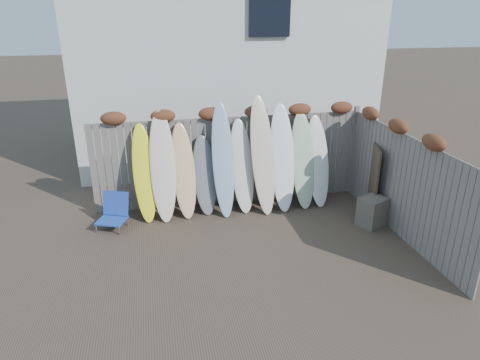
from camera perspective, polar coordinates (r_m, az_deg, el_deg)
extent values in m
plane|color=#493A2D|center=(7.93, 1.81, -9.91)|extent=(80.00, 80.00, 0.00)
cube|color=slate|center=(9.63, -1.47, 2.59)|extent=(6.00, 0.10, 2.00)
cube|color=slate|center=(10.55, 14.80, 3.87)|extent=(0.10, 0.10, 2.10)
ellipsoid|color=brown|center=(9.18, -16.54, 7.89)|extent=(0.52, 0.28, 0.28)
ellipsoid|color=brown|center=(9.15, -10.24, 8.39)|extent=(0.52, 0.28, 0.28)
ellipsoid|color=brown|center=(9.23, -3.96, 8.80)|extent=(0.52, 0.28, 0.28)
ellipsoid|color=brown|center=(9.41, 2.15, 9.10)|extent=(0.52, 0.28, 0.28)
ellipsoid|color=brown|center=(9.70, 7.97, 9.28)|extent=(0.52, 0.28, 0.28)
ellipsoid|color=brown|center=(10.08, 13.41, 9.37)|extent=(0.52, 0.28, 0.28)
cube|color=slate|center=(8.78, 20.98, -0.87)|extent=(0.10, 4.40, 2.00)
ellipsoid|color=brown|center=(7.87, 24.45, 4.60)|extent=(0.28, 0.56, 0.28)
ellipsoid|color=brown|center=(8.74, 20.35, 6.76)|extent=(0.28, 0.56, 0.28)
ellipsoid|color=brown|center=(9.66, 16.99, 8.51)|extent=(0.28, 0.56, 0.28)
cube|color=silver|center=(13.27, -2.72, 16.72)|extent=(8.00, 5.00, 6.00)
cube|color=black|center=(10.90, 4.00, 21.92)|extent=(1.00, 0.12, 1.30)
cube|color=#224CAA|center=(9.05, -16.73, -5.19)|extent=(0.67, 0.63, 0.03)
cube|color=#2347B1|center=(9.15, -16.23, -2.99)|extent=(0.56, 0.35, 0.49)
cylinder|color=#AFAEB6|center=(9.05, -18.60, -6.16)|extent=(0.03, 0.03, 0.20)
cylinder|color=#BCBBC3|center=(9.36, -17.50, -5.05)|extent=(0.03, 0.03, 0.20)
cylinder|color=#AAA9B1|center=(8.84, -15.77, -6.50)|extent=(0.03, 0.03, 0.20)
cylinder|color=#A8A8AF|center=(9.16, -14.75, -5.35)|extent=(0.03, 0.03, 0.20)
cube|color=#6C5E51|center=(9.21, 17.23, -4.05)|extent=(0.65, 0.61, 0.61)
cube|color=#503830|center=(9.66, 17.23, 0.16)|extent=(0.36, 0.98, 1.53)
ellipsoid|color=#FFFB1C|center=(9.09, -12.66, 0.87)|extent=(0.51, 0.75, 2.00)
ellipsoid|color=beige|center=(9.03, -10.26, 1.75)|extent=(0.54, 0.80, 2.25)
ellipsoid|color=#F3C689|center=(9.12, -7.51, 1.19)|extent=(0.55, 0.75, 1.97)
ellipsoid|color=slate|center=(9.25, -4.73, 0.61)|extent=(0.54, 0.64, 1.67)
ellipsoid|color=#8DAACB|center=(9.10, -2.29, 2.69)|extent=(0.46, 0.83, 2.38)
ellipsoid|color=silver|center=(9.30, 0.28, 1.84)|extent=(0.56, 0.75, 1.99)
ellipsoid|color=beige|center=(9.22, 3.04, 3.30)|extent=(0.59, 0.91, 2.49)
ellipsoid|color=white|center=(9.40, 5.67, 2.94)|extent=(0.56, 0.82, 2.29)
ellipsoid|color=#B2C7A1|center=(9.60, 8.40, 2.60)|extent=(0.54, 0.74, 2.10)
ellipsoid|color=white|center=(9.75, 10.35, 2.47)|extent=(0.55, 0.74, 2.00)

